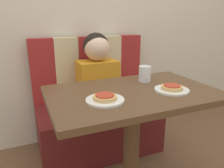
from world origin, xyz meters
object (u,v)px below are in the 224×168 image
pizza_right (172,87)px  drinking_cup (145,74)px  plate_right (172,90)px  person (97,69)px  plate_left (105,100)px  pizza_left (105,97)px

pizza_right → drinking_cup: bearing=100.2°
plate_right → pizza_right: size_ratio=1.62×
person → drinking_cup: bearing=-71.0°
plate_left → plate_right: size_ratio=1.00×
person → pizza_right: 0.74m
plate_right → pizza_right: bearing=166.0°
plate_right → drinking_cup: bearing=100.2°
plate_left → pizza_left: bearing=14.0°
pizza_left → plate_right: bearing=-0.0°
plate_right → drinking_cup: (-0.04, 0.23, 0.05)m
pizza_left → person: bearing=73.8°
person → plate_right: person is taller
person → plate_right: size_ratio=3.14×
plate_right → person: bearing=106.2°
person → drinking_cup: person is taller
person → pizza_left: person is taller
plate_left → plate_right: bearing=0.0°
plate_left → drinking_cup: (0.37, 0.23, 0.05)m
person → plate_left: bearing=-106.2°
plate_left → drinking_cup: bearing=32.0°
plate_right → pizza_right: (-0.00, 0.00, 0.02)m
person → pizza_right: person is taller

